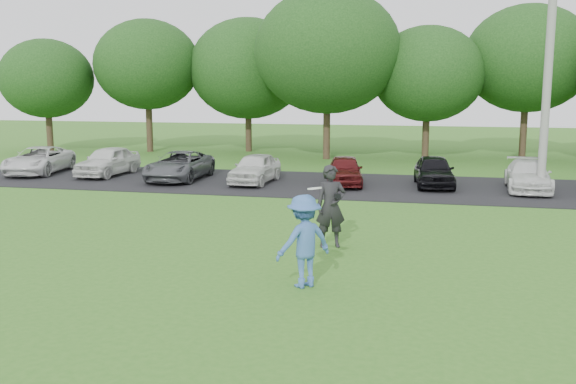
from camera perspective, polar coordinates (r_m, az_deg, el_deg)
name	(u,v)px	position (r m, az deg, el deg)	size (l,w,h in m)	color
ground	(248,290)	(12.27, -3.61, -8.67)	(100.00, 100.00, 0.00)	#336C1E
parking_lot	(342,185)	(24.70, 4.81, 0.63)	(32.00, 6.50, 0.03)	black
utility_pole	(549,62)	(23.54, 22.16, 10.64)	(0.28, 0.28, 9.12)	gray
frisbee_player	(304,241)	(12.21, 1.43, -4.38)	(1.30, 1.27, 1.95)	#3C66AB
camera_bystander	(331,206)	(15.20, 3.83, -1.28)	(0.83, 0.68, 1.96)	black
parked_cars	(345,169)	(24.71, 5.09, 2.03)	(28.63, 4.67, 1.23)	silver
tree_row	(399,63)	(34.01, 9.80, 11.24)	(42.39, 9.85, 8.64)	#38281C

